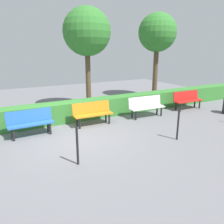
# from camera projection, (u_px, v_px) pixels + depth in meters

# --- Properties ---
(ground_plane) EXTENTS (22.00, 22.00, 0.00)m
(ground_plane) POSITION_uv_depth(u_px,v_px,m) (75.00, 137.00, 7.34)
(ground_plane) COLOR slate
(bench_red) EXTENTS (1.54, 0.49, 0.86)m
(bench_red) POSITION_uv_depth(u_px,v_px,m) (187.00, 99.00, 10.67)
(bench_red) COLOR red
(bench_red) RESTS_ON ground_plane
(bench_white) EXTENTS (1.60, 0.53, 0.86)m
(bench_white) POSITION_uv_depth(u_px,v_px,m) (146.00, 106.00, 9.44)
(bench_white) COLOR white
(bench_white) RESTS_ON ground_plane
(bench_orange) EXTENTS (1.51, 0.48, 0.86)m
(bench_orange) POSITION_uv_depth(u_px,v_px,m) (92.00, 112.00, 8.44)
(bench_orange) COLOR orange
(bench_orange) RESTS_ON ground_plane
(bench_blue) EXTENTS (1.47, 0.50, 0.86)m
(bench_blue) POSITION_uv_depth(u_px,v_px,m) (30.00, 122.00, 7.36)
(bench_blue) COLOR blue
(bench_blue) RESTS_ON ground_plane
(hedge_row) EXTENTS (18.00, 0.74, 0.78)m
(hedge_row) POSITION_uv_depth(u_px,v_px,m) (85.00, 109.00, 9.25)
(hedge_row) COLOR #387F33
(hedge_row) RESTS_ON ground_plane
(tree_near) EXTENTS (2.12, 2.12, 4.75)m
(tree_near) POSITION_uv_depth(u_px,v_px,m) (157.00, 33.00, 12.34)
(tree_near) COLOR brown
(tree_near) RESTS_ON ground_plane
(tree_mid) EXTENTS (2.14, 2.14, 4.61)m
(tree_mid) POSITION_uv_depth(u_px,v_px,m) (87.00, 32.00, 9.88)
(tree_mid) COLOR brown
(tree_mid) RESTS_ON ground_plane
(railing_post_mid) EXTENTS (0.06, 0.06, 1.00)m
(railing_post_mid) POSITION_uv_depth(u_px,v_px,m) (178.00, 125.00, 7.01)
(railing_post_mid) COLOR black
(railing_post_mid) RESTS_ON ground_plane
(railing_post_far) EXTENTS (0.06, 0.06, 1.00)m
(railing_post_far) POSITION_uv_depth(u_px,v_px,m) (77.00, 146.00, 5.47)
(railing_post_far) COLOR black
(railing_post_far) RESTS_ON ground_plane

